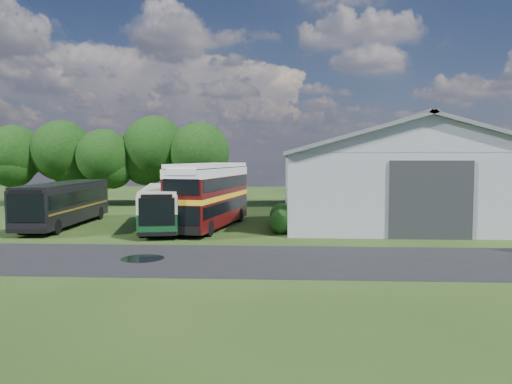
# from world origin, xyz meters

# --- Properties ---
(ground) EXTENTS (120.00, 120.00, 0.00)m
(ground) POSITION_xyz_m (0.00, 0.00, 0.00)
(ground) COLOR black
(ground) RESTS_ON ground
(asphalt_road) EXTENTS (60.00, 8.00, 0.02)m
(asphalt_road) POSITION_xyz_m (3.00, -3.00, 0.00)
(asphalt_road) COLOR black
(asphalt_road) RESTS_ON ground
(puddle) EXTENTS (2.20, 2.20, 0.01)m
(puddle) POSITION_xyz_m (-1.50, -3.00, 0.00)
(puddle) COLOR black
(puddle) RESTS_ON ground
(storage_shed) EXTENTS (18.80, 24.80, 8.15)m
(storage_shed) POSITION_xyz_m (15.00, 15.98, 4.17)
(storage_shed) COLOR gray
(storage_shed) RESTS_ON ground
(tree_far_left) EXTENTS (6.12, 6.12, 8.64)m
(tree_far_left) POSITION_xyz_m (-23.00, 24.00, 5.56)
(tree_far_left) COLOR black
(tree_far_left) RESTS_ON ground
(tree_left_a) EXTENTS (6.46, 6.46, 9.12)m
(tree_left_a) POSITION_xyz_m (-18.00, 24.50, 5.87)
(tree_left_a) COLOR black
(tree_left_a) RESTS_ON ground
(tree_left_b) EXTENTS (5.78, 5.78, 8.16)m
(tree_left_b) POSITION_xyz_m (-13.00, 23.50, 5.25)
(tree_left_b) COLOR black
(tree_left_b) RESTS_ON ground
(tree_mid) EXTENTS (6.80, 6.80, 9.60)m
(tree_mid) POSITION_xyz_m (-8.00, 24.80, 6.18)
(tree_mid) COLOR black
(tree_mid) RESTS_ON ground
(tree_right_a) EXTENTS (6.26, 6.26, 8.83)m
(tree_right_a) POSITION_xyz_m (-3.00, 23.80, 5.69)
(tree_right_a) COLOR black
(tree_right_a) RESTS_ON ground
(shrub_front) EXTENTS (1.70, 1.70, 1.70)m
(shrub_front) POSITION_xyz_m (5.60, 6.00, 0.00)
(shrub_front) COLOR #194714
(shrub_front) RESTS_ON ground
(shrub_mid) EXTENTS (1.60, 1.60, 1.60)m
(shrub_mid) POSITION_xyz_m (5.60, 8.00, 0.00)
(shrub_mid) COLOR #194714
(shrub_mid) RESTS_ON ground
(shrub_back) EXTENTS (1.80, 1.80, 1.80)m
(shrub_back) POSITION_xyz_m (5.60, 10.00, 0.00)
(shrub_back) COLOR #194714
(shrub_back) RESTS_ON ground
(bus_green_single) EXTENTS (4.56, 11.35, 3.05)m
(bus_green_single) POSITION_xyz_m (-3.10, 7.73, 1.63)
(bus_green_single) COLOR black
(bus_green_single) RESTS_ON ground
(bus_maroon_double) EXTENTS (4.78, 11.38, 4.75)m
(bus_maroon_double) POSITION_xyz_m (0.33, 8.26, 2.37)
(bus_maroon_double) COLOR black
(bus_maroon_double) RESTS_ON ground
(bus_dark_single) EXTENTS (3.00, 11.94, 3.28)m
(bus_dark_single) POSITION_xyz_m (-10.77, 8.69, 1.75)
(bus_dark_single) COLOR black
(bus_dark_single) RESTS_ON ground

